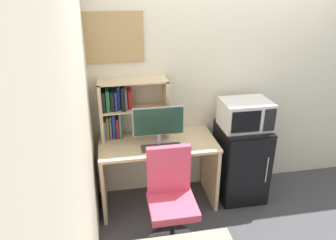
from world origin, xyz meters
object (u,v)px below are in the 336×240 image
computer_mouse (188,145)px  microwave (245,114)px  wall_corkboard (102,38)px  mini_fridge (240,161)px  desk_chair (171,205)px  monitor (159,124)px  hutch_bookshelf (124,106)px  keyboard (161,147)px

computer_mouse → microwave: size_ratio=0.18×
microwave → computer_mouse: bearing=-165.9°
microwave → wall_corkboard: 1.63m
mini_fridge → wall_corkboard: 1.96m
desk_chair → monitor: bearing=92.9°
computer_mouse → mini_fridge: 0.75m
hutch_bookshelf → microwave: (1.24, -0.18, -0.10)m
computer_mouse → wall_corkboard: size_ratio=0.11×
hutch_bookshelf → mini_fridge: 1.42m
mini_fridge → desk_chair: size_ratio=0.89×
monitor → mini_fridge: bearing=4.6°
keyboard → microwave: microwave is taller
mini_fridge → desk_chair: desk_chair is taller
computer_mouse → wall_corkboard: wall_corkboard is taller
monitor → computer_mouse: 0.37m
keyboard → wall_corkboard: (-0.49, 0.43, 1.00)m
keyboard → wall_corkboard: bearing=139.1°
microwave → desk_chair: microwave is taller
mini_fridge → wall_corkboard: bearing=168.5°
wall_corkboard → computer_mouse: bearing=-30.4°
hutch_bookshelf → wall_corkboard: size_ratio=0.88×
mini_fridge → desk_chair: (-0.90, -0.59, -0.01)m
keyboard → wall_corkboard: size_ratio=0.50×
keyboard → computer_mouse: computer_mouse is taller
mini_fridge → microwave: microwave is taller
computer_mouse → mini_fridge: size_ratio=0.11×
computer_mouse → hutch_bookshelf: bearing=149.8°
hutch_bookshelf → keyboard: size_ratio=1.76×
microwave → hutch_bookshelf: bearing=171.6°
mini_fridge → microwave: bearing=89.8°
monitor → computer_mouse: bearing=-16.9°
microwave → desk_chair: 1.22m
wall_corkboard → mini_fridge: bearing=-11.5°
hutch_bookshelf → computer_mouse: 0.76m
keyboard → computer_mouse: size_ratio=4.44×
desk_chair → wall_corkboard: wall_corkboard is taller
hutch_bookshelf → desk_chair: 1.09m
computer_mouse → microwave: (0.64, 0.16, 0.22)m
wall_corkboard → keyboard: bearing=-40.9°
desk_chair → computer_mouse: bearing=59.6°
microwave → wall_corkboard: size_ratio=0.64×
hutch_bookshelf → monitor: size_ratio=1.37×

